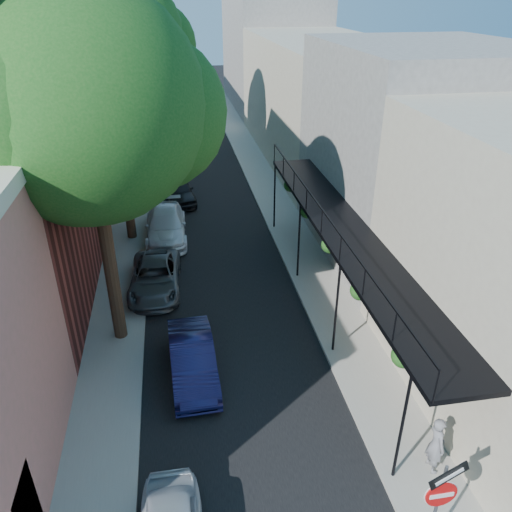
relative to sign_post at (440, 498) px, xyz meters
name	(u,v)px	position (x,y,z in m)	size (l,w,h in m)	color
road_surface	(195,161)	(-3.16, 29.03, -2.03)	(6.00, 64.00, 0.01)	black
sidewalk_left	(138,163)	(-7.16, 29.03, -1.98)	(2.00, 64.00, 0.12)	gray
sidewalk_right	(251,158)	(0.84, 29.03, -1.98)	(2.00, 64.00, 0.12)	gray
buildings_left	(41,97)	(-12.46, 27.79, 2.90)	(10.10, 59.10, 12.00)	#D7796E
buildings_right	(323,95)	(5.83, 28.51, 2.39)	(9.80, 55.00, 10.00)	#B5AD96
sign_post	(440,498)	(0.00, 0.00, 0.00)	(0.89, 0.17, 2.99)	#595B60
oak_near	(102,108)	(-6.53, 9.29, 5.84)	(7.48, 6.80, 11.42)	black
oak_mid	(123,89)	(-6.58, 17.26, 5.02)	(6.60, 6.00, 10.20)	black
oak_far	(131,40)	(-6.51, 26.30, 6.22)	(7.70, 7.00, 11.90)	black
parked_car_b	(193,359)	(-4.56, 6.66, -1.39)	(1.36, 3.91, 1.29)	#151440
parked_car_c	(155,277)	(-5.76, 12.05, -1.44)	(1.97, 4.27, 1.19)	#4E5155
parked_car_d	(166,225)	(-5.28, 16.85, -1.35)	(1.92, 4.73, 1.37)	white
parked_car_e	(178,190)	(-4.56, 21.59, -1.35)	(1.62, 4.03, 1.37)	black
parked_car_f	(168,166)	(-5.03, 26.17, -1.37)	(1.40, 4.02, 1.32)	gray
parked_car_g	(170,148)	(-4.85, 30.64, -1.45)	(1.94, 4.20, 1.17)	#A0A7B4
pedestrian	(436,444)	(1.18, 2.08, -1.09)	(0.60, 0.40, 1.66)	slate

